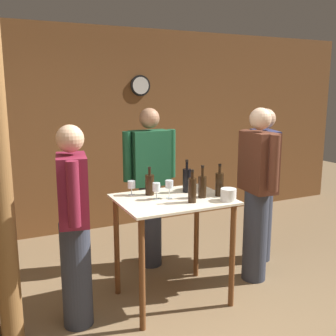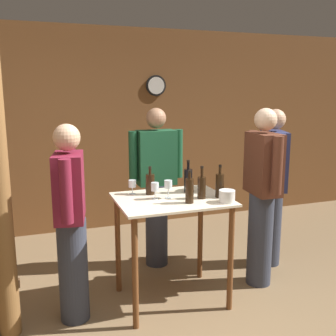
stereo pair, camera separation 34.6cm
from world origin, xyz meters
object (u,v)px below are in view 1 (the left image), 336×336
at_px(ice_bucket, 228,195).
at_px(person_visitor_with_scarf, 74,224).
at_px(wine_glass_near_left, 132,185).
at_px(wine_glass_near_right, 169,185).
at_px(wine_bottle_far_left, 150,184).
at_px(wine_bottle_left, 192,189).
at_px(wine_bottle_far_right, 219,184).
at_px(wine_bottle_right, 202,186).
at_px(person_visitor_bearded, 257,191).
at_px(wine_bottle_center, 187,180).
at_px(person_host, 263,182).
at_px(person_visitor_near_door, 150,184).
at_px(wine_glass_near_center, 156,188).

distance_m(ice_bucket, person_visitor_with_scarf, 1.29).
distance_m(wine_glass_near_left, wine_glass_near_right, 0.36).
xyz_separation_m(wine_bottle_far_left, wine_bottle_left, (0.23, -0.37, 0.01)).
bearing_deg(wine_bottle_left, wine_bottle_far_right, 13.58).
distance_m(wine_bottle_right, ice_bucket, 0.24).
relative_size(person_visitor_with_scarf, person_visitor_bearded, 0.95).
xyz_separation_m(wine_bottle_center, person_host, (1.07, 0.23, -0.18)).
distance_m(wine_bottle_left, ice_bucket, 0.32).
bearing_deg(person_host, wine_bottle_far_left, -172.75).
relative_size(wine_bottle_far_left, wine_bottle_center, 0.84).
distance_m(wine_bottle_center, person_visitor_with_scarf, 1.11).
bearing_deg(wine_bottle_left, wine_bottle_center, 69.70).
bearing_deg(wine_bottle_far_left, person_host, 7.25).
relative_size(wine_bottle_center, ice_bucket, 2.25).
xyz_separation_m(person_host, person_visitor_with_scarf, (-2.14, -0.39, -0.03)).
bearing_deg(person_visitor_bearded, wine_bottle_far_left, 170.50).
xyz_separation_m(wine_bottle_far_right, person_host, (0.87, 0.48, -0.18)).
bearing_deg(ice_bucket, person_host, 36.09).
bearing_deg(person_visitor_with_scarf, wine_bottle_far_right, -3.92).
bearing_deg(person_host, person_visitor_with_scarf, -169.65).
height_order(wine_bottle_far_left, person_visitor_bearded, person_visitor_bearded).
bearing_deg(wine_glass_near_right, wine_bottle_right, -20.50).
xyz_separation_m(wine_glass_near_right, person_visitor_bearded, (0.95, 0.00, -0.16)).
bearing_deg(wine_bottle_center, wine_glass_near_left, 166.71).
height_order(wine_bottle_center, person_visitor_near_door, person_visitor_near_door).
xyz_separation_m(wine_bottle_left, wine_glass_near_center, (-0.24, 0.21, -0.01)).
distance_m(person_host, person_visitor_near_door, 1.24).
bearing_deg(wine_glass_near_center, wine_bottle_far_right, -13.42).
distance_m(wine_bottle_left, wine_glass_near_center, 0.32).
relative_size(wine_glass_near_left, wine_glass_near_right, 0.81).
distance_m(wine_bottle_far_left, wine_glass_near_center, 0.17).
distance_m(wine_bottle_far_left, person_host, 1.43).
height_order(wine_bottle_far_right, wine_glass_near_center, wine_bottle_far_right).
bearing_deg(wine_glass_near_right, wine_bottle_far_left, 121.70).
distance_m(wine_bottle_center, wine_bottle_right, 0.23).
height_order(wine_bottle_center, wine_bottle_far_right, wine_bottle_center).
bearing_deg(wine_bottle_center, ice_bucket, -65.71).
distance_m(wine_bottle_right, person_visitor_near_door, 0.88).
xyz_separation_m(wine_glass_near_center, person_host, (1.42, 0.35, -0.17)).
xyz_separation_m(wine_bottle_center, ice_bucket, (0.18, -0.41, -0.06)).
bearing_deg(wine_glass_near_right, wine_bottle_center, 27.70).
xyz_separation_m(wine_bottle_left, wine_glass_near_left, (-0.38, 0.44, -0.02)).
distance_m(wine_bottle_right, person_host, 1.14).
height_order(wine_bottle_right, wine_glass_near_left, wine_bottle_right).
bearing_deg(person_visitor_bearded, wine_glass_near_right, -179.97).
bearing_deg(person_host, wine_bottle_right, -156.00).
relative_size(ice_bucket, person_visitor_near_door, 0.08).
bearing_deg(ice_bucket, wine_bottle_right, 129.41).
bearing_deg(person_host, person_visitor_near_door, 161.31).
bearing_deg(person_visitor_near_door, wine_glass_near_center, -108.69).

